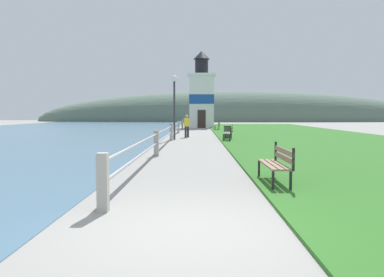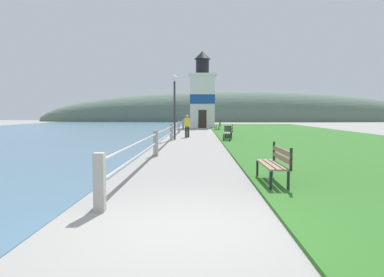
# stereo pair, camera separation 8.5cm
# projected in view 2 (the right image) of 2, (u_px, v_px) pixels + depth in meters

# --- Properties ---
(ground_plane) EXTENTS (160.00, 160.00, 0.00)m
(ground_plane) POSITION_uv_depth(u_px,v_px,m) (181.00, 230.00, 5.31)
(ground_plane) COLOR gray
(grass_verge) EXTENTS (12.00, 59.37, 0.06)m
(grass_verge) POSITION_uv_depth(u_px,v_px,m) (308.00, 138.00, 24.90)
(grass_verge) COLOR #2D6623
(grass_verge) RESTS_ON ground_plane
(seawall_railing) EXTENTS (0.18, 32.82, 1.00)m
(seawall_railing) POSITION_uv_depth(u_px,v_px,m) (171.00, 131.00, 22.57)
(seawall_railing) COLOR #A8A399
(seawall_railing) RESTS_ON ground_plane
(park_bench_near) EXTENTS (0.48, 1.78, 0.94)m
(park_bench_near) POSITION_uv_depth(u_px,v_px,m) (275.00, 162.00, 8.67)
(park_bench_near) COLOR #846B51
(park_bench_near) RESTS_ON ground_plane
(park_bench_midway) EXTENTS (0.74, 2.04, 0.94)m
(park_bench_midway) POSITION_uv_depth(u_px,v_px,m) (229.00, 132.00, 22.36)
(park_bench_midway) COLOR #846B51
(park_bench_midway) RESTS_ON ground_plane
(park_bench_far) EXTENTS (0.68, 1.65, 0.94)m
(park_bench_far) POSITION_uv_depth(u_px,v_px,m) (218.00, 125.00, 36.28)
(park_bench_far) COLOR #846B51
(park_bench_far) RESTS_ON ground_plane
(lighthouse) EXTENTS (3.14, 3.14, 8.65)m
(lighthouse) POSITION_uv_depth(u_px,v_px,m) (202.00, 96.00, 42.57)
(lighthouse) COLOR white
(lighthouse) RESTS_ON ground_plane
(person_strolling) EXTENTS (0.42, 0.31, 1.55)m
(person_strolling) POSITION_uv_depth(u_px,v_px,m) (187.00, 125.00, 25.50)
(person_strolling) COLOR #28282D
(person_strolling) RESTS_ON ground_plane
(trash_bin) EXTENTS (0.54, 0.54, 0.84)m
(trash_bin) POSITION_uv_depth(u_px,v_px,m) (228.00, 132.00, 24.21)
(trash_bin) COLOR #2D5138
(trash_bin) RESTS_ON ground_plane
(lamp_post) EXTENTS (0.36, 0.36, 3.96)m
(lamp_post) POSITION_uv_depth(u_px,v_px,m) (175.00, 96.00, 23.05)
(lamp_post) COLOR #333338
(lamp_post) RESTS_ON ground_plane
(distant_hillside) EXTENTS (80.00, 16.00, 12.00)m
(distant_hillside) POSITION_uv_depth(u_px,v_px,m) (238.00, 121.00, 74.55)
(distant_hillside) COLOR #566B5B
(distant_hillside) RESTS_ON ground_plane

